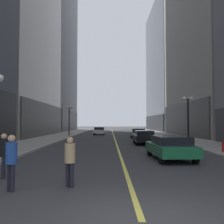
% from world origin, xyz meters
% --- Properties ---
extents(ground_plane, '(200.00, 200.00, 0.00)m').
position_xyz_m(ground_plane, '(0.00, 35.00, 0.00)').
color(ground_plane, '#38383A').
extents(sidewalk_left, '(4.50, 78.00, 0.15)m').
position_xyz_m(sidewalk_left, '(-8.25, 35.00, 0.07)').
color(sidewalk_left, '#9E9991').
rests_on(sidewalk_left, ground).
extents(sidewalk_right, '(4.50, 78.00, 0.15)m').
position_xyz_m(sidewalk_right, '(8.25, 35.00, 0.07)').
color(sidewalk_right, '#9E9991').
rests_on(sidewalk_right, ground).
extents(lane_centre_stripe, '(0.16, 70.00, 0.01)m').
position_xyz_m(lane_centre_stripe, '(0.00, 35.00, 0.00)').
color(lane_centre_stripe, '#E5D64C').
rests_on(lane_centre_stripe, ground).
extents(building_right_far, '(12.08, 26.00, 32.41)m').
position_xyz_m(building_right_far, '(16.44, 60.00, 16.14)').
color(building_right_far, '#4C515B').
rests_on(building_right_far, ground).
extents(car_green, '(2.10, 4.62, 1.32)m').
position_xyz_m(car_green, '(2.73, 9.07, 0.72)').
color(car_green, '#196038').
rests_on(car_green, ground).
extents(car_black, '(1.87, 4.44, 1.32)m').
position_xyz_m(car_black, '(2.60, 19.32, 0.72)').
color(car_black, black).
rests_on(car_black, ground).
extents(car_grey, '(1.82, 4.25, 1.32)m').
position_xyz_m(car_grey, '(3.06, 28.63, 0.72)').
color(car_grey, slate).
rests_on(car_grey, ground).
extents(car_white, '(1.92, 4.31, 1.32)m').
position_xyz_m(car_white, '(-2.44, 39.12, 0.72)').
color(car_white, silver).
rests_on(car_white, ground).
extents(pedestrian_in_blue_hoodie, '(0.47, 0.47, 1.70)m').
position_xyz_m(pedestrian_in_blue_hoodie, '(-3.65, 2.44, 0.99)').
color(pedestrian_in_blue_hoodie, black).
rests_on(pedestrian_in_blue_hoodie, ground).
extents(pedestrian_in_black_coat, '(0.44, 0.44, 1.67)m').
position_xyz_m(pedestrian_in_black_coat, '(-4.61, 4.25, 0.97)').
color(pedestrian_in_black_coat, black).
rests_on(pedestrian_in_black_coat, ground).
extents(pedestrian_in_tan_trench, '(0.47, 0.47, 1.61)m').
position_xyz_m(pedestrian_in_tan_trench, '(-1.95, 2.92, 0.93)').
color(pedestrian_in_tan_trench, black).
rests_on(pedestrian_in_tan_trench, ground).
extents(street_lamp_left_far, '(1.06, 0.36, 4.43)m').
position_xyz_m(street_lamp_left_far, '(-6.40, 31.33, 3.26)').
color(street_lamp_left_far, black).
rests_on(street_lamp_left_far, ground).
extents(street_lamp_right_mid, '(1.06, 0.36, 4.43)m').
position_xyz_m(street_lamp_right_mid, '(6.40, 17.80, 3.26)').
color(street_lamp_right_mid, black).
rests_on(street_lamp_right_mid, ground).
extents(fire_hydrant_right, '(0.28, 0.28, 0.80)m').
position_xyz_m(fire_hydrant_right, '(6.90, 11.67, 0.40)').
color(fire_hydrant_right, red).
rests_on(fire_hydrant_right, ground).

